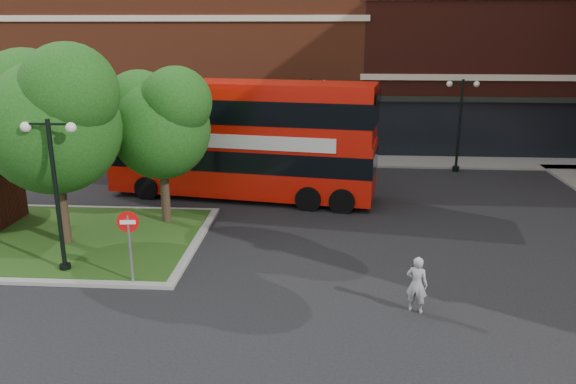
# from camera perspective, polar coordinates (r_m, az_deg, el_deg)

# --- Properties ---
(ground) EXTENTS (120.00, 120.00, 0.00)m
(ground) POSITION_cam_1_polar(r_m,az_deg,el_deg) (17.90, -5.57, -8.92)
(ground) COLOR black
(ground) RESTS_ON ground
(pavement_far) EXTENTS (44.00, 3.00, 0.12)m
(pavement_far) POSITION_cam_1_polar(r_m,az_deg,el_deg) (33.43, -1.08, 3.33)
(pavement_far) COLOR slate
(pavement_far) RESTS_ON ground
(terrace_far_left) EXTENTS (26.00, 12.00, 14.00)m
(terrace_far_left) POSITION_cam_1_polar(r_m,az_deg,el_deg) (41.38, -11.73, 15.23)
(terrace_far_left) COLOR brown
(terrace_far_left) RESTS_ON ground
(terrace_far_right) EXTENTS (18.00, 12.00, 16.00)m
(terrace_far_right) POSITION_cam_1_polar(r_m,az_deg,el_deg) (41.49, 20.30, 15.97)
(terrace_far_right) COLOR #471911
(terrace_far_right) RESTS_ON ground
(traffic_island) EXTENTS (12.60, 7.60, 0.15)m
(traffic_island) POSITION_cam_1_polar(r_m,az_deg,el_deg) (23.07, -24.39, -4.26)
(traffic_island) COLOR gray
(traffic_island) RESTS_ON ground
(tree_island_west) EXTENTS (5.40, 4.71, 7.21)m
(tree_island_west) POSITION_cam_1_polar(r_m,az_deg,el_deg) (20.95, -23.03, 7.33)
(tree_island_west) COLOR #2D2116
(tree_island_west) RESTS_ON ground
(tree_island_east) EXTENTS (4.46, 3.90, 6.29)m
(tree_island_east) POSITION_cam_1_polar(r_m,az_deg,el_deg) (22.21, -12.99, 7.22)
(tree_island_east) COLOR #2D2116
(tree_island_east) RESTS_ON ground
(lamp_island) EXTENTS (1.72, 0.36, 5.00)m
(lamp_island) POSITION_cam_1_polar(r_m,az_deg,el_deg) (18.77, -22.53, 0.29)
(lamp_island) COLOR black
(lamp_island) RESTS_ON ground
(lamp_far_left) EXTENTS (1.72, 0.36, 5.00)m
(lamp_far_left) POSITION_cam_1_polar(r_m,az_deg,el_deg) (30.83, 2.32, 7.44)
(lamp_far_left) COLOR black
(lamp_far_left) RESTS_ON ground
(lamp_far_right) EXTENTS (1.72, 0.36, 5.00)m
(lamp_far_right) POSITION_cam_1_polar(r_m,az_deg,el_deg) (31.66, 17.06, 6.98)
(lamp_far_right) COLOR black
(lamp_far_right) RESTS_ON ground
(bus) EXTENTS (12.49, 4.67, 4.66)m
(bus) POSITION_cam_1_polar(r_m,az_deg,el_deg) (25.71, -4.83, 6.11)
(bus) COLOR red
(bus) RESTS_ON ground
(woman) EXTENTS (0.70, 0.59, 1.63)m
(woman) POSITION_cam_1_polar(r_m,az_deg,el_deg) (16.08, 12.95, -9.13)
(woman) COLOR #99999B
(woman) RESTS_ON ground
(car_silver) EXTENTS (4.29, 2.01, 1.42)m
(car_silver) POSITION_cam_1_polar(r_m,az_deg,el_deg) (33.50, -8.99, 4.30)
(car_silver) COLOR silver
(car_silver) RESTS_ON ground
(car_white) EXTENTS (3.97, 1.39, 1.31)m
(car_white) POSITION_cam_1_polar(r_m,az_deg,el_deg) (32.70, 4.10, 4.06)
(car_white) COLOR silver
(car_white) RESTS_ON ground
(no_entry_sign) EXTENTS (0.66, 0.13, 2.38)m
(no_entry_sign) POSITION_cam_1_polar(r_m,az_deg,el_deg) (17.54, -15.86, -4.02)
(no_entry_sign) COLOR slate
(no_entry_sign) RESTS_ON ground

